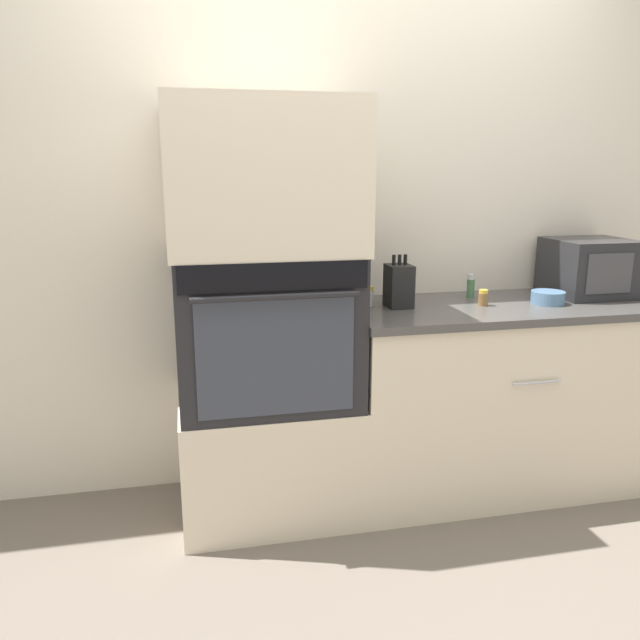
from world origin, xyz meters
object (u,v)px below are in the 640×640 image
(bowl, at_px, (548,297))
(condiment_jar_near, at_px, (471,286))
(condiment_jar_far, at_px, (483,298))
(wall_oven, at_px, (266,327))
(microwave, at_px, (590,267))
(condiment_jar_mid, at_px, (368,296))
(knife_block, at_px, (399,286))

(bowl, height_order, condiment_jar_near, condiment_jar_near)
(bowl, xyz_separation_m, condiment_jar_far, (-0.30, 0.03, 0.01))
(wall_oven, height_order, microwave, microwave)
(condiment_jar_mid, bearing_deg, wall_oven, -169.66)
(knife_block, bearing_deg, condiment_jar_mid, 159.59)
(wall_oven, height_order, condiment_jar_near, wall_oven)
(condiment_jar_far, bearing_deg, microwave, 10.42)
(condiment_jar_near, height_order, condiment_jar_far, condiment_jar_near)
(knife_block, height_order, condiment_jar_near, knife_block)
(knife_block, height_order, condiment_jar_mid, knife_block)
(condiment_jar_far, bearing_deg, knife_block, 171.16)
(microwave, relative_size, condiment_jar_mid, 4.20)
(microwave, relative_size, condiment_jar_far, 5.13)
(microwave, distance_m, knife_block, 0.98)
(wall_oven, relative_size, knife_block, 3.15)
(microwave, bearing_deg, condiment_jar_mid, -179.73)
(condiment_jar_far, bearing_deg, bowl, -4.82)
(bowl, relative_size, condiment_jar_mid, 1.69)
(microwave, bearing_deg, condiment_jar_far, -169.58)
(condiment_jar_mid, xyz_separation_m, condiment_jar_far, (0.50, -0.11, -0.01))
(bowl, bearing_deg, wall_oven, 177.96)
(knife_block, distance_m, bowl, 0.69)
(wall_oven, distance_m, bowl, 1.28)
(wall_oven, height_order, knife_block, wall_oven)
(microwave, xyz_separation_m, condiment_jar_mid, (-1.11, -0.01, -0.09))
(condiment_jar_near, height_order, condiment_jar_mid, condiment_jar_near)
(wall_oven, height_order, condiment_jar_mid, wall_oven)
(condiment_jar_mid, bearing_deg, condiment_jar_near, 7.01)
(microwave, bearing_deg, bowl, -155.37)
(knife_block, xyz_separation_m, condiment_jar_near, (0.40, 0.11, -0.04))
(bowl, bearing_deg, condiment_jar_far, 175.18)
(condiment_jar_near, xyz_separation_m, condiment_jar_far, (-0.02, -0.17, -0.02))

